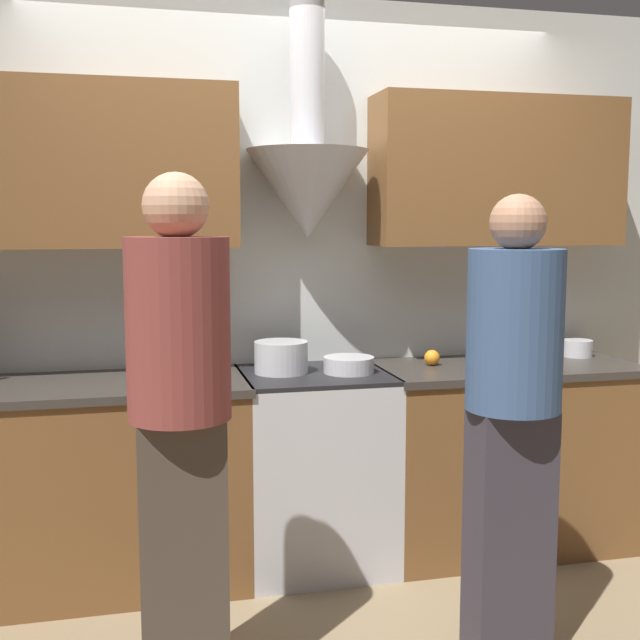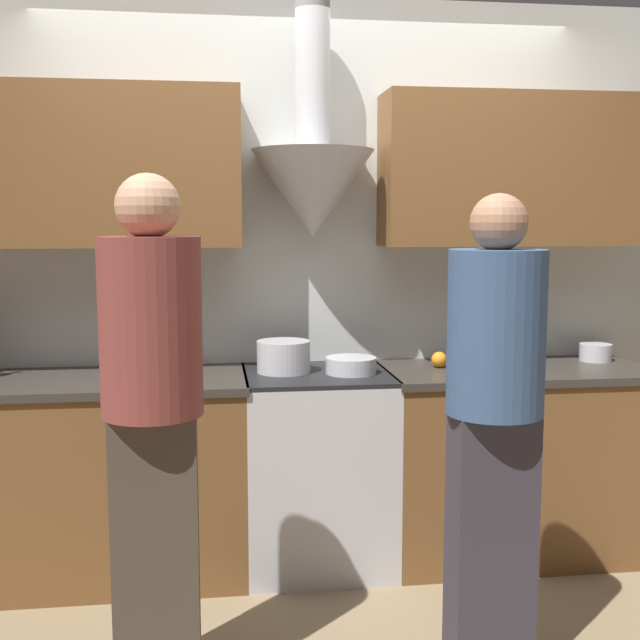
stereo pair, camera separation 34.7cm
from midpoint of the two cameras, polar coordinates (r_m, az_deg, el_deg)
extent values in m
plane|color=#847051|center=(3.59, 3.38, -18.77)|extent=(12.00, 12.00, 0.00)
cube|color=silver|center=(3.87, 1.71, 3.11)|extent=(8.40, 0.06, 2.60)
cone|color=silver|center=(3.69, 2.21, 8.93)|extent=(0.56, 0.56, 0.40)
cylinder|color=silver|center=(3.74, 2.25, 17.08)|extent=(0.16, 0.16, 0.66)
cube|color=brown|center=(3.67, -15.71, 10.45)|extent=(1.60, 0.32, 0.70)
cube|color=brown|center=(3.96, 15.87, 10.17)|extent=(1.21, 0.32, 0.70)
cube|color=brown|center=(3.69, -15.32, -11.14)|extent=(1.60, 0.60, 0.85)
cube|color=#38332D|center=(3.58, -15.55, -4.37)|extent=(1.62, 0.62, 0.03)
cube|color=brown|center=(3.98, 16.07, -9.84)|extent=(1.21, 0.60, 0.85)
cube|color=#38332D|center=(3.88, 16.29, -3.54)|extent=(1.24, 0.62, 0.03)
cube|color=silver|center=(3.71, 2.51, -10.69)|extent=(0.66, 0.60, 0.87)
cube|color=black|center=(3.45, 3.39, -12.69)|extent=(0.46, 0.01, 0.39)
cube|color=black|center=(3.60, 2.55, -3.93)|extent=(0.66, 0.60, 0.02)
cube|color=silver|center=(3.88, 1.83, -4.06)|extent=(0.66, 0.06, 0.10)
cylinder|color=silver|center=(3.60, 0.15, -2.64)|extent=(0.24, 0.24, 0.14)
cylinder|color=silver|center=(3.59, 4.98, -3.25)|extent=(0.23, 0.23, 0.07)
sphere|color=orange|center=(3.79, 11.09, -2.80)|extent=(0.07, 0.07, 0.07)
cylinder|color=silver|center=(4.18, 21.29, -2.18)|extent=(0.15, 0.15, 0.08)
cube|color=silver|center=(3.94, 16.47, -3.07)|extent=(0.14, 0.07, 0.01)
cube|color=black|center=(3.92, 14.92, -3.06)|extent=(0.08, 0.04, 0.01)
cube|color=#473D33|center=(2.75, -7.90, -16.33)|extent=(0.28, 0.18, 0.95)
cylinder|color=brown|center=(2.55, -8.18, -0.49)|extent=(0.32, 0.32, 0.57)
sphere|color=tan|center=(2.53, -8.33, 8.03)|extent=(0.20, 0.20, 0.20)
cube|color=#38333D|center=(2.95, 15.46, -15.16)|extent=(0.28, 0.18, 0.92)
cylinder|color=#38517A|center=(2.77, 15.95, -0.88)|extent=(0.33, 0.33, 0.55)
sphere|color=#AD7A5B|center=(2.74, 16.21, 6.68)|extent=(0.19, 0.19, 0.19)
camera|label=1|loc=(0.17, -87.14, 0.35)|focal=45.00mm
camera|label=2|loc=(0.17, 92.86, -0.35)|focal=45.00mm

